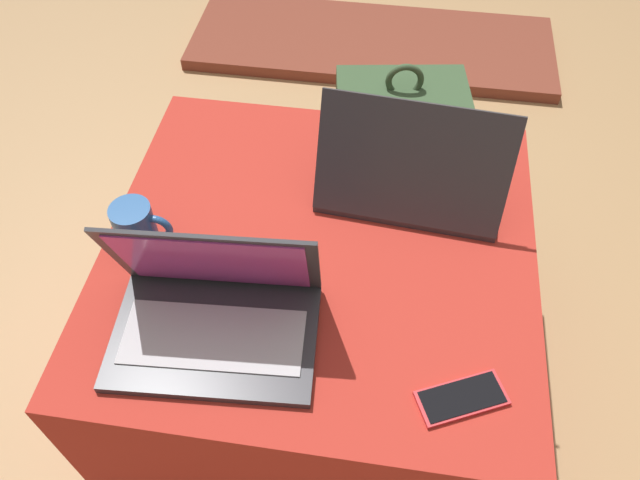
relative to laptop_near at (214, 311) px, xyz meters
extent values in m
plane|color=tan|center=(0.15, 0.21, -0.53)|extent=(14.00, 14.00, 0.00)
cube|color=maroon|center=(0.15, 0.21, -0.50)|extent=(0.81, 0.79, 0.05)
cube|color=#B22D23|center=(0.15, 0.21, -0.26)|extent=(0.85, 0.82, 0.43)
cube|color=#333338|center=(0.00, -0.03, -0.04)|extent=(0.37, 0.26, 0.02)
cube|color=#B2B2B7|center=(0.00, -0.03, -0.03)|extent=(0.32, 0.15, 0.00)
cube|color=#333338|center=(0.00, 0.05, 0.08)|extent=(0.36, 0.11, 0.22)
cube|color=#B23D93|center=(0.00, 0.05, 0.07)|extent=(0.32, 0.09, 0.20)
cube|color=#333338|center=(0.32, 0.40, -0.04)|extent=(0.39, 0.28, 0.02)
cube|color=#9E9EA3|center=(0.32, 0.41, -0.03)|extent=(0.33, 0.16, 0.00)
cube|color=#333338|center=(0.31, 0.32, 0.08)|extent=(0.38, 0.12, 0.23)
cube|color=black|center=(0.31, 0.33, 0.08)|extent=(0.33, 0.11, 0.21)
cube|color=red|center=(0.43, -0.08, -0.05)|extent=(0.16, 0.12, 0.01)
cube|color=black|center=(0.43, -0.08, -0.04)|extent=(0.15, 0.11, 0.00)
cube|color=#385133|center=(0.29, 0.75, -0.30)|extent=(0.36, 0.25, 0.46)
cube|color=#2F452B|center=(0.27, 0.87, -0.39)|extent=(0.27, 0.11, 0.21)
torus|color=#385133|center=(0.29, 0.75, -0.04)|extent=(0.10, 0.03, 0.10)
cylinder|color=#285693|center=(-0.20, 0.17, 0.00)|extent=(0.08, 0.08, 0.09)
torus|color=#285693|center=(-0.16, 0.17, 0.00)|extent=(0.07, 0.01, 0.07)
cube|color=brown|center=(0.15, 1.60, -0.51)|extent=(1.40, 0.50, 0.04)
camera|label=1|loc=(0.27, -0.55, 0.91)|focal=35.00mm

